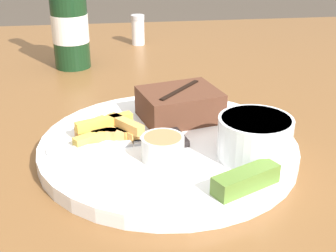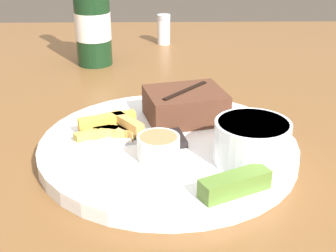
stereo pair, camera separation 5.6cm
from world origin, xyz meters
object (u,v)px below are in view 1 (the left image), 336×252
object	(u,v)px
dipping_sauce_cup	(163,147)
knife_utensil	(165,124)
fork_utensil	(100,147)
salt_shaker	(139,30)
pickle_spear	(246,180)
coleslaw_cup	(255,135)
steak_portion	(180,105)
dinner_plate	(168,147)
beer_bottle	(70,26)

from	to	relation	value
dipping_sauce_cup	knife_utensil	bearing A→B (deg)	81.33
fork_utensil	salt_shaker	size ratio (longest dim) A/B	2.07
pickle_spear	knife_utensil	size ratio (longest dim) A/B	0.47
coleslaw_cup	pickle_spear	world-z (taller)	coleslaw_cup
dipping_sauce_cup	knife_utensil	size ratio (longest dim) A/B	0.29
steak_portion	dipping_sauce_cup	size ratio (longest dim) A/B	2.41
pickle_spear	salt_shaker	xyz separation A→B (m)	(-0.06, 0.63, 0.00)
dinner_plate	pickle_spear	bearing A→B (deg)	-60.84
beer_bottle	salt_shaker	xyz separation A→B (m)	(0.14, 0.14, -0.04)
knife_utensil	beer_bottle	size ratio (longest dim) A/B	0.75
dipping_sauce_cup	coleslaw_cup	bearing A→B (deg)	-4.47
fork_utensil	coleslaw_cup	bearing A→B (deg)	-19.47
coleslaw_cup	salt_shaker	xyz separation A→B (m)	(-0.09, 0.57, -0.01)
fork_utensil	salt_shaker	world-z (taller)	salt_shaker
pickle_spear	coleslaw_cup	bearing A→B (deg)	66.86
dinner_plate	fork_utensil	bearing A→B (deg)	-174.54
dinner_plate	coleslaw_cup	bearing A→B (deg)	-29.32
knife_utensil	beer_bottle	distance (m)	0.36
steak_portion	beer_bottle	distance (m)	0.35
pickle_spear	fork_utensil	world-z (taller)	pickle_spear
dinner_plate	fork_utensil	size ratio (longest dim) A/B	2.33
pickle_spear	dinner_plate	bearing A→B (deg)	119.16
coleslaw_cup	knife_utensil	distance (m)	0.13
coleslaw_cup	pickle_spear	size ratio (longest dim) A/B	1.09
coleslaw_cup	knife_utensil	size ratio (longest dim) A/B	0.51
steak_portion	salt_shaker	size ratio (longest dim) A/B	1.80
dinner_plate	knife_utensil	distance (m)	0.04
beer_bottle	dinner_plate	bearing A→B (deg)	-69.99
steak_portion	salt_shaker	world-z (taller)	salt_shaker
dinner_plate	beer_bottle	bearing A→B (deg)	110.01
fork_utensil	knife_utensil	size ratio (longest dim) A/B	0.82
pickle_spear	dipping_sauce_cup	bearing A→B (deg)	136.55
knife_utensil	dinner_plate	bearing A→B (deg)	165.43
steak_portion	fork_utensil	bearing A→B (deg)	-145.69
coleslaw_cup	fork_utensil	world-z (taller)	coleslaw_cup
dinner_plate	steak_portion	bearing A→B (deg)	69.68
pickle_spear	beer_bottle	xyz separation A→B (m)	(-0.20, 0.49, 0.05)
knife_utensil	salt_shaker	xyz separation A→B (m)	(0.00, 0.47, 0.01)
dipping_sauce_cup	beer_bottle	xyz separation A→B (m)	(-0.12, 0.41, 0.04)
steak_portion	knife_utensil	size ratio (longest dim) A/B	0.71
dinner_plate	steak_portion	size ratio (longest dim) A/B	2.69
beer_bottle	fork_utensil	bearing A→B (deg)	-82.18
coleslaw_cup	beer_bottle	xyz separation A→B (m)	(-0.23, 0.42, 0.03)
steak_portion	dipping_sauce_cup	bearing A→B (deg)	-108.20
coleslaw_cup	steak_portion	bearing A→B (deg)	120.08
dipping_sauce_cup	dinner_plate	bearing A→B (deg)	75.08
dinner_plate	fork_utensil	world-z (taller)	fork_utensil
steak_portion	pickle_spear	distance (m)	0.19
salt_shaker	knife_utensil	bearing A→B (deg)	-90.17
coleslaw_cup	beer_bottle	world-z (taller)	beer_bottle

